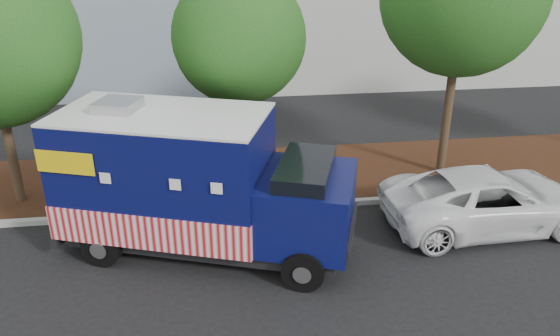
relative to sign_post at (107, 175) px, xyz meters
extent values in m
plane|color=black|center=(3.28, -1.60, -1.20)|extent=(120.00, 120.00, 0.00)
cube|color=#9E9E99|center=(3.28, -0.20, -1.12)|extent=(120.00, 0.18, 0.15)
cube|color=black|center=(3.28, 1.90, -1.12)|extent=(120.00, 4.00, 0.15)
cylinder|color=#38281C|center=(-2.63, 1.02, 0.54)|extent=(0.26, 0.26, 3.48)
cylinder|color=#38281C|center=(3.62, 1.35, 0.56)|extent=(0.26, 0.26, 3.52)
sphere|color=#175217|center=(3.62, 1.35, 3.22)|extent=(3.59, 3.59, 3.59)
cylinder|color=#38281C|center=(9.72, 1.32, 0.96)|extent=(0.26, 0.26, 4.33)
cube|color=#473828|center=(0.00, 0.00, 0.00)|extent=(0.06, 0.06, 2.40)
cube|color=black|center=(2.61, -1.95, -0.73)|extent=(6.55, 3.99, 0.31)
cube|color=#0A0E46|center=(1.66, -1.63, 0.79)|extent=(5.23, 3.91, 2.66)
cube|color=#B90B18|center=(1.66, -1.63, -0.15)|extent=(5.29, 3.99, 0.83)
cube|color=white|center=(1.66, -1.63, 2.15)|extent=(5.23, 3.91, 0.07)
cube|color=#B7B7BA|center=(0.72, -1.31, 2.29)|extent=(1.12, 1.12, 0.24)
cube|color=#0A0E46|center=(4.81, -2.70, 0.19)|extent=(2.66, 2.90, 1.55)
cube|color=black|center=(4.76, -2.69, 0.93)|extent=(1.74, 2.40, 0.72)
cube|color=black|center=(5.77, -3.03, -0.34)|extent=(0.80, 2.13, 0.33)
cube|color=black|center=(-0.59, -0.87, -0.70)|extent=(0.99, 2.42, 0.31)
cube|color=#B7B7BA|center=(-0.56, -0.88, 0.85)|extent=(0.68, 1.90, 2.11)
cube|color=#B7B7BA|center=(2.40, -0.49, 0.85)|extent=(1.90, 0.68, 1.22)
cube|color=yellow|center=(-0.34, -2.35, 1.40)|extent=(1.27, 0.45, 0.50)
cube|color=yellow|center=(0.51, 0.15, 1.40)|extent=(1.27, 0.45, 0.50)
cylinder|color=black|center=(4.55, -3.81, -0.73)|extent=(0.98, 0.59, 0.93)
cylinder|color=black|center=(5.28, -1.67, -0.73)|extent=(0.98, 0.59, 0.93)
cylinder|color=black|center=(0.14, -2.31, -0.73)|extent=(0.98, 0.59, 0.93)
cylinder|color=black|center=(0.87, -0.17, -0.73)|extent=(0.98, 0.59, 0.93)
imported|color=white|center=(9.69, -1.74, -0.45)|extent=(5.50, 2.71, 1.50)
camera|label=1|loc=(2.82, -13.34, 6.02)|focal=35.00mm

